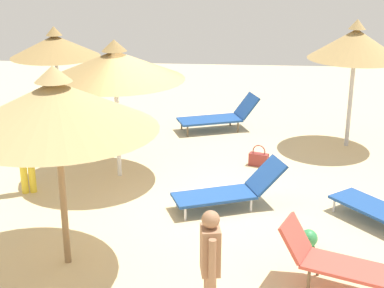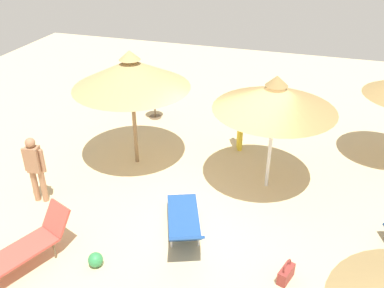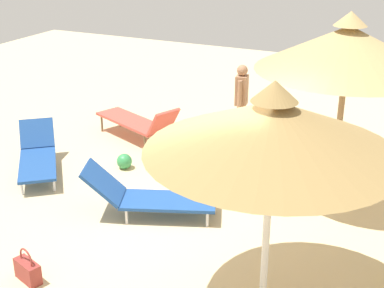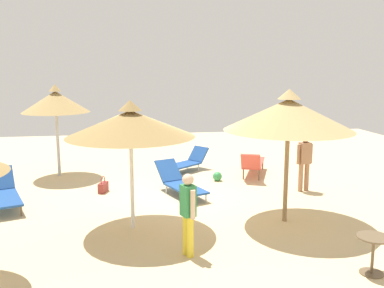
{
  "view_description": "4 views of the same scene",
  "coord_description": "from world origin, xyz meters",
  "px_view_note": "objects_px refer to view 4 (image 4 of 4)",
  "views": [
    {
      "loc": [
        -1.13,
        9.93,
        4.52
      ],
      "look_at": [
        -0.32,
        0.1,
        1.04
      ],
      "focal_mm": 54.44,
      "sensor_mm": 36.0,
      "label": 1
    },
    {
      "loc": [
        -7.17,
        -1.58,
        5.75
      ],
      "look_at": [
        0.16,
        0.7,
        1.45
      ],
      "focal_mm": 39.32,
      "sensor_mm": 36.0,
      "label": 2
    },
    {
      "loc": [
        2.71,
        -5.87,
        4.22
      ],
      "look_at": [
        -0.32,
        0.53,
        1.29
      ],
      "focal_mm": 51.33,
      "sensor_mm": 36.0,
      "label": 3
    },
    {
      "loc": [
        10.05,
        -0.92,
        3.41
      ],
      "look_at": [
        0.28,
        0.61,
        1.63
      ],
      "focal_mm": 40.0,
      "sensor_mm": 36.0,
      "label": 4
    }
  ],
  "objects_px": {
    "lounge_chair_front": "(253,163)",
    "side_table_round": "(373,248)",
    "parasol_umbrella_center": "(289,115)",
    "parasol_umbrella_back": "(130,123)",
    "lounge_chair_far_right": "(3,192)",
    "beach_ball": "(217,176)",
    "person_standing_center": "(304,159)",
    "lounge_chair_edge": "(186,162)",
    "person_standing_far_left": "(188,211)",
    "handbag": "(103,187)",
    "lounge_chair_near_left": "(180,182)",
    "parasol_umbrella_far_left": "(56,102)"
  },
  "relations": [
    {
      "from": "person_standing_center",
      "to": "beach_ball",
      "type": "height_order",
      "value": "person_standing_center"
    },
    {
      "from": "lounge_chair_front",
      "to": "beach_ball",
      "type": "height_order",
      "value": "lounge_chair_front"
    },
    {
      "from": "lounge_chair_edge",
      "to": "person_standing_center",
      "type": "xyz_separation_m",
      "value": [
        2.73,
        2.93,
        0.59
      ]
    },
    {
      "from": "parasol_umbrella_center",
      "to": "person_standing_center",
      "type": "distance_m",
      "value": 2.98
    },
    {
      "from": "parasol_umbrella_center",
      "to": "lounge_chair_front",
      "type": "relative_size",
      "value": 1.37
    },
    {
      "from": "person_standing_center",
      "to": "lounge_chair_edge",
      "type": "bearing_deg",
      "value": -133.06
    },
    {
      "from": "lounge_chair_front",
      "to": "person_standing_center",
      "type": "bearing_deg",
      "value": 25.87
    },
    {
      "from": "lounge_chair_far_right",
      "to": "lounge_chair_near_left",
      "type": "bearing_deg",
      "value": 94.5
    },
    {
      "from": "beach_ball",
      "to": "side_table_round",
      "type": "bearing_deg",
      "value": 11.73
    },
    {
      "from": "parasol_umbrella_far_left",
      "to": "lounge_chair_far_right",
      "type": "relative_size",
      "value": 1.39
    },
    {
      "from": "lounge_chair_front",
      "to": "handbag",
      "type": "height_order",
      "value": "lounge_chair_front"
    },
    {
      "from": "parasol_umbrella_far_left",
      "to": "handbag",
      "type": "height_order",
      "value": "parasol_umbrella_far_left"
    },
    {
      "from": "parasol_umbrella_center",
      "to": "parasol_umbrella_back",
      "type": "distance_m",
      "value": 3.38
    },
    {
      "from": "lounge_chair_far_right",
      "to": "lounge_chair_front",
      "type": "distance_m",
      "value": 7.28
    },
    {
      "from": "parasol_umbrella_center",
      "to": "handbag",
      "type": "height_order",
      "value": "parasol_umbrella_center"
    },
    {
      "from": "parasol_umbrella_far_left",
      "to": "parasol_umbrella_center",
      "type": "bearing_deg",
      "value": 48.33
    },
    {
      "from": "lounge_chair_far_right",
      "to": "person_standing_far_left",
      "type": "distance_m",
      "value": 5.4
    },
    {
      "from": "lounge_chair_far_right",
      "to": "person_standing_center",
      "type": "xyz_separation_m",
      "value": [
        -0.15,
        7.89,
        0.54
      ]
    },
    {
      "from": "person_standing_far_left",
      "to": "person_standing_center",
      "type": "xyz_separation_m",
      "value": [
        -3.61,
        3.78,
        0.05
      ]
    },
    {
      "from": "lounge_chair_edge",
      "to": "person_standing_center",
      "type": "height_order",
      "value": "person_standing_center"
    },
    {
      "from": "lounge_chair_front",
      "to": "person_standing_center",
      "type": "distance_m",
      "value": 2.11
    },
    {
      "from": "beach_ball",
      "to": "lounge_chair_far_right",
      "type": "bearing_deg",
      "value": -74.68
    },
    {
      "from": "lounge_chair_front",
      "to": "lounge_chair_near_left",
      "type": "xyz_separation_m",
      "value": [
        1.65,
        -2.55,
        -0.08
      ]
    },
    {
      "from": "handbag",
      "to": "side_table_round",
      "type": "height_order",
      "value": "side_table_round"
    },
    {
      "from": "person_standing_far_left",
      "to": "side_table_round",
      "type": "relative_size",
      "value": 2.34
    },
    {
      "from": "parasol_umbrella_far_left",
      "to": "person_standing_far_left",
      "type": "relative_size",
      "value": 1.88
    },
    {
      "from": "lounge_chair_front",
      "to": "person_standing_far_left",
      "type": "height_order",
      "value": "person_standing_far_left"
    },
    {
      "from": "lounge_chair_front",
      "to": "side_table_round",
      "type": "distance_m",
      "value": 6.64
    },
    {
      "from": "lounge_chair_far_right",
      "to": "handbag",
      "type": "bearing_deg",
      "value": 110.47
    },
    {
      "from": "side_table_round",
      "to": "lounge_chair_near_left",
      "type": "bearing_deg",
      "value": -152.46
    },
    {
      "from": "person_standing_far_left",
      "to": "handbag",
      "type": "xyz_separation_m",
      "value": [
        -4.35,
        -1.73,
        -0.71
      ]
    },
    {
      "from": "parasol_umbrella_back",
      "to": "lounge_chair_edge",
      "type": "distance_m",
      "value": 5.5
    },
    {
      "from": "parasol_umbrella_center",
      "to": "person_standing_center",
      "type": "bearing_deg",
      "value": 147.65
    },
    {
      "from": "handbag",
      "to": "lounge_chair_far_right",
      "type": "bearing_deg",
      "value": -69.53
    },
    {
      "from": "parasol_umbrella_back",
      "to": "lounge_chair_edge",
      "type": "bearing_deg",
      "value": 159.22
    },
    {
      "from": "lounge_chair_far_right",
      "to": "beach_ball",
      "type": "relative_size",
      "value": 7.5
    },
    {
      "from": "parasol_umbrella_far_left",
      "to": "lounge_chair_edge",
      "type": "distance_m",
      "value": 4.53
    },
    {
      "from": "lounge_chair_far_right",
      "to": "side_table_round",
      "type": "xyz_separation_m",
      "value": [
        4.64,
        7.05,
        0.08
      ]
    },
    {
      "from": "side_table_round",
      "to": "beach_ball",
      "type": "bearing_deg",
      "value": -168.27
    },
    {
      "from": "parasol_umbrella_back",
      "to": "handbag",
      "type": "xyz_separation_m",
      "value": [
        -2.82,
        -0.76,
        -2.11
      ]
    },
    {
      "from": "parasol_umbrella_center",
      "to": "lounge_chair_near_left",
      "type": "xyz_separation_m",
      "value": [
        -2.38,
        -2.07,
        -2.06
      ]
    },
    {
      "from": "parasol_umbrella_center",
      "to": "person_standing_center",
      "type": "relative_size",
      "value": 1.86
    },
    {
      "from": "lounge_chair_near_left",
      "to": "parasol_umbrella_center",
      "type": "bearing_deg",
      "value": 41.08
    },
    {
      "from": "lounge_chair_edge",
      "to": "side_table_round",
      "type": "xyz_separation_m",
      "value": [
        7.52,
        2.08,
        0.13
      ]
    },
    {
      "from": "person_standing_far_left",
      "to": "side_table_round",
      "type": "height_order",
      "value": "person_standing_far_left"
    },
    {
      "from": "parasol_umbrella_center",
      "to": "handbag",
      "type": "xyz_separation_m",
      "value": [
        -2.92,
        -4.13,
        -2.25
      ]
    },
    {
      "from": "parasol_umbrella_far_left",
      "to": "parasol_umbrella_back",
      "type": "height_order",
      "value": "parasol_umbrella_far_left"
    },
    {
      "from": "parasol_umbrella_back",
      "to": "lounge_chair_front",
      "type": "relative_size",
      "value": 1.28
    },
    {
      "from": "lounge_chair_near_left",
      "to": "person_standing_center",
      "type": "xyz_separation_m",
      "value": [
        0.2,
        3.45,
        0.56
      ]
    },
    {
      "from": "lounge_chair_edge",
      "to": "beach_ball",
      "type": "height_order",
      "value": "lounge_chair_edge"
    }
  ]
}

